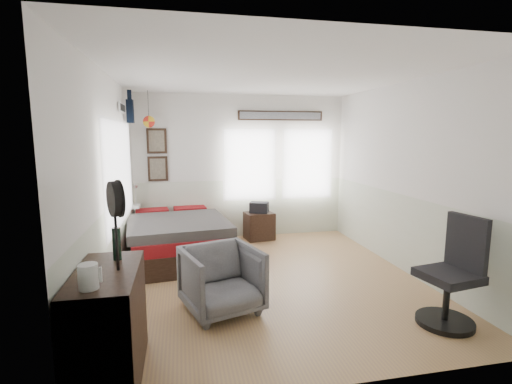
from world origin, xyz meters
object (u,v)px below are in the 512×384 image
dresser (109,325)px  armchair (222,280)px  bed (177,238)px  nightstand (259,226)px  task_chair (452,281)px

dresser → armchair: size_ratio=1.25×
bed → dresser: 3.02m
nightstand → armchair: bearing=-119.2°
bed → armchair: (0.50, -2.00, 0.05)m
bed → dresser: (-0.50, -2.98, 0.13)m
armchair → task_chair: task_chair is taller
dresser → nightstand: 4.26m
dresser → nightstand: bearing=61.6°
bed → dresser: size_ratio=2.19×
nightstand → dresser: bearing=-127.5°
bed → task_chair: (2.81, -2.76, 0.15)m
nightstand → task_chair: task_chair is taller
bed → task_chair: size_ratio=1.92×
armchair → nightstand: armchair is taller
bed → armchair: bearing=-82.7°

